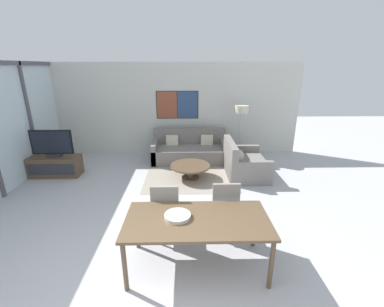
{
  "coord_description": "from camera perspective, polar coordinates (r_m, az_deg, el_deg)",
  "views": [
    {
      "loc": [
        0.5,
        -2.12,
        2.68
      ],
      "look_at": [
        0.61,
        2.95,
        0.95
      ],
      "focal_mm": 24.0,
      "sensor_mm": 36.0,
      "label": 1
    }
  ],
  "objects": [
    {
      "name": "sofa_side",
      "position": [
        6.74,
        11.13,
        -2.4
      ],
      "size": [
        0.99,
        1.4,
        0.9
      ],
      "rotation": [
        0.0,
        0.0,
        1.57
      ],
      "color": "slate",
      "rests_on": "ground_plane"
    },
    {
      "name": "wall_back",
      "position": [
        8.1,
        -4.81,
        9.72
      ],
      "size": [
        8.0,
        0.09,
        2.8
      ],
      "color": "silver",
      "rests_on": "ground_plane"
    },
    {
      "name": "sofa_main",
      "position": [
        7.69,
        -0.54,
        0.65
      ],
      "size": [
        2.18,
        0.99,
        0.9
      ],
      "color": "slate",
      "rests_on": "ground_plane"
    },
    {
      "name": "floor_lamp",
      "position": [
        7.64,
        10.9,
        8.94
      ],
      "size": [
        0.4,
        0.4,
        1.62
      ],
      "color": "#2D2D33",
      "rests_on": "ground_plane"
    },
    {
      "name": "dining_chair_centre",
      "position": [
        4.27,
        7.24,
        -11.53
      ],
      "size": [
        0.46,
        0.46,
        0.99
      ],
      "color": "gray",
      "rests_on": "ground_plane"
    },
    {
      "name": "area_rug",
      "position": [
        6.52,
        -0.37,
        -5.38
      ],
      "size": [
        2.26,
        1.77,
        0.01
      ],
      "color": "gray",
      "rests_on": "ground_plane"
    },
    {
      "name": "dining_chair_left",
      "position": [
        4.18,
        -5.87,
        -12.19
      ],
      "size": [
        0.46,
        0.46,
        0.99
      ],
      "color": "gray",
      "rests_on": "ground_plane"
    },
    {
      "name": "television",
      "position": [
        7.26,
        -28.72,
        1.93
      ],
      "size": [
        1.03,
        0.2,
        0.69
      ],
      "color": "#2D2D33",
      "rests_on": "tv_console"
    },
    {
      "name": "coffee_table",
      "position": [
        6.42,
        -0.37,
        -3.27
      ],
      "size": [
        0.99,
        0.99,
        0.35
      ],
      "color": "brown",
      "rests_on": "ground_plane"
    },
    {
      "name": "dining_table",
      "position": [
        3.55,
        1.16,
        -15.23
      ],
      "size": [
        1.92,
        0.94,
        0.76
      ],
      "color": "brown",
      "rests_on": "ground_plane"
    },
    {
      "name": "tv_console",
      "position": [
        7.44,
        -28.01,
        -2.47
      ],
      "size": [
        1.22,
        0.49,
        0.52
      ],
      "color": "brown",
      "rests_on": "ground_plane"
    },
    {
      "name": "fruit_bowl",
      "position": [
        3.53,
        -3.23,
        -13.63
      ],
      "size": [
        0.36,
        0.36,
        0.05
      ],
      "color": "#B7B2A8",
      "rests_on": "dining_table"
    }
  ]
}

